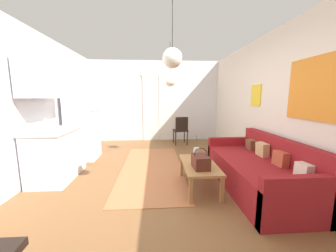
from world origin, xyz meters
TOP-DOWN VIEW (x-y plane):
  - ground_plane at (0.00, 0.00)m, footprint 4.81×7.30m
  - wall_back at (0.01, 3.40)m, footprint 4.41×0.13m
  - wall_right at (2.15, -0.00)m, footprint 0.12×6.90m
  - wall_left at (-2.16, 0.00)m, footprint 0.12×6.90m
  - area_rug at (-0.07, 0.74)m, footprint 1.22×2.89m
  - couch at (1.67, -0.24)m, footprint 0.95×2.05m
  - coffee_table at (0.71, -0.16)m, footprint 0.52×0.99m
  - bamboo_vase at (0.70, 0.06)m, footprint 0.09×0.09m
  - handbag at (0.68, -0.35)m, footprint 0.24×0.32m
  - refrigerator at (-1.69, 1.48)m, footprint 0.64×0.64m
  - kitchen_counter at (-1.79, 0.38)m, footprint 0.63×1.06m
  - accent_chair at (0.78, 2.65)m, footprint 0.46×0.44m
  - pendant_lamp_near at (0.22, -0.71)m, footprint 0.23×0.23m
  - pendant_lamp_far at (0.34, 1.27)m, footprint 0.26×0.26m

SIDE VIEW (x-z plane):
  - ground_plane at x=0.00m, z-range -0.10..0.00m
  - area_rug at x=-0.07m, z-range 0.00..0.01m
  - couch at x=1.67m, z-range -0.13..0.69m
  - coffee_table at x=0.71m, z-range 0.15..0.56m
  - accent_chair at x=0.78m, z-range 0.06..0.92m
  - handbag at x=0.68m, z-range 0.35..0.66m
  - bamboo_vase at x=0.70m, z-range 0.30..0.72m
  - kitchen_counter at x=-1.79m, z-range -0.26..1.84m
  - refrigerator at x=-1.69m, z-range 0.00..1.77m
  - wall_back at x=0.01m, z-range -0.01..2.63m
  - wall_left at x=-2.16m, z-range 0.00..2.64m
  - wall_right at x=2.15m, z-range 0.00..2.64m
  - pendant_lamp_far at x=0.34m, z-range 1.35..2.30m
  - pendant_lamp_near at x=0.22m, z-range 1.49..2.33m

